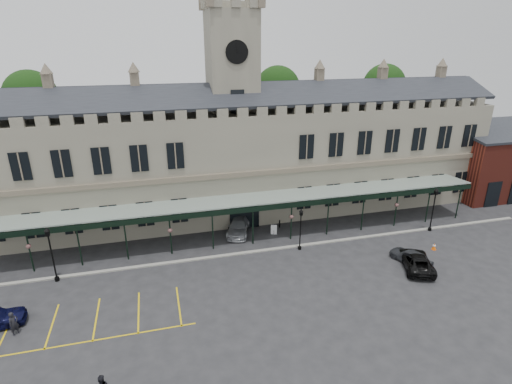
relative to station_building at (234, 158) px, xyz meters
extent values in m
plane|color=#242426|center=(0.00, -15.91, -6.47)|extent=(140.00, 140.00, 0.00)
cube|color=slate|center=(0.00, 0.09, -0.47)|extent=(60.00, 10.00, 12.00)
cube|color=brown|center=(0.00, -5.09, -0.27)|extent=(60.00, 0.35, 0.50)
cube|color=black|center=(0.00, -2.41, 7.33)|extent=(60.00, 4.77, 2.20)
cube|color=black|center=(0.00, 2.59, 7.33)|extent=(60.00, 4.77, 2.20)
cube|color=black|center=(0.00, -5.01, -4.57)|extent=(3.20, 0.18, 3.80)
cube|color=slate|center=(0.00, 0.09, 4.53)|extent=(5.00, 5.00, 22.00)
cylinder|color=silver|center=(0.00, -2.47, 11.53)|extent=(2.20, 0.12, 2.20)
cylinder|color=black|center=(0.00, -2.54, 11.53)|extent=(2.30, 0.04, 2.30)
cube|color=black|center=(0.00, -2.47, 6.53)|extent=(1.40, 0.12, 2.80)
cube|color=#8C9E93|center=(0.00, -6.91, -2.37)|extent=(50.00, 4.00, 0.40)
cube|color=black|center=(0.00, -8.91, -2.62)|extent=(50.00, 0.18, 0.50)
cube|color=maroon|center=(34.00, -2.91, -2.47)|extent=(12.00, 8.00, 8.00)
cube|color=black|center=(34.00, -2.91, 2.03)|extent=(12.40, 8.36, 1.47)
cube|color=gray|center=(0.00, -10.41, -6.41)|extent=(60.00, 0.40, 0.12)
cylinder|color=#332314|center=(-22.00, 9.09, -0.47)|extent=(0.70, 0.70, 12.00)
sphere|color=black|center=(-22.00, 9.09, 6.53)|extent=(6.00, 6.00, 6.00)
cylinder|color=#332314|center=(8.00, 9.09, -0.47)|extent=(0.70, 0.70, 12.00)
sphere|color=black|center=(8.00, 9.09, 6.53)|extent=(6.00, 6.00, 6.00)
cylinder|color=#332314|center=(24.00, 9.09, -0.47)|extent=(0.70, 0.70, 12.00)
sphere|color=black|center=(24.00, 9.09, 6.53)|extent=(6.00, 6.00, 6.00)
cylinder|color=black|center=(-17.74, -10.84, -6.31)|extent=(0.39, 0.39, 0.32)
cylinder|color=black|center=(-17.74, -10.84, -4.31)|extent=(0.13, 0.13, 4.32)
cube|color=black|center=(-17.74, -10.84, -1.98)|extent=(0.30, 0.30, 0.43)
cone|color=black|center=(-17.74, -10.84, -1.60)|extent=(0.48, 0.48, 0.32)
cylinder|color=black|center=(4.12, -10.98, -6.33)|extent=(0.33, 0.33, 0.28)
cylinder|color=black|center=(4.12, -10.98, -4.62)|extent=(0.11, 0.11, 3.69)
cube|color=black|center=(4.12, -10.98, -2.64)|extent=(0.26, 0.26, 0.37)
cone|color=black|center=(4.12, -10.98, -2.31)|extent=(0.41, 0.41, 0.28)
cylinder|color=black|center=(19.06, -10.70, -6.31)|extent=(0.38, 0.38, 0.31)
cylinder|color=black|center=(19.06, -10.70, -4.37)|extent=(0.13, 0.13, 4.20)
cube|color=black|center=(19.06, -10.70, -2.11)|extent=(0.29, 0.29, 0.42)
cone|color=black|center=(19.06, -10.70, -1.75)|extent=(0.46, 0.46, 0.31)
cube|color=#F85A07|center=(16.77, -14.38, -6.45)|extent=(0.37, 0.37, 0.04)
cone|color=#F85A07|center=(16.77, -14.38, -6.13)|extent=(0.42, 0.42, 0.67)
cylinder|color=silver|center=(16.77, -14.38, -6.03)|extent=(0.28, 0.28, 0.10)
cylinder|color=black|center=(2.62, -7.29, -6.24)|extent=(0.05, 0.05, 0.46)
cube|color=silver|center=(2.62, -7.29, -5.92)|extent=(0.62, 0.25, 1.09)
cylinder|color=black|center=(-1.97, -6.25, -6.00)|extent=(0.16, 0.16, 0.93)
cylinder|color=black|center=(3.71, -5.87, -6.05)|extent=(0.15, 0.15, 0.84)
imported|color=#9C9EA4|center=(-0.85, -5.91, -5.72)|extent=(3.66, 5.55, 1.49)
imported|color=black|center=(13.00, -16.82, -5.77)|extent=(3.94, 5.51, 1.39)
imported|color=#33353A|center=(13.00, -16.00, -5.79)|extent=(2.68, 4.30, 1.36)
imported|color=black|center=(-19.20, -17.25, -5.58)|extent=(0.76, 0.77, 1.78)
camera|label=1|loc=(-8.75, -43.14, 12.75)|focal=28.00mm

